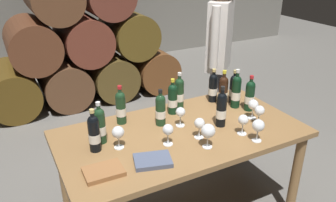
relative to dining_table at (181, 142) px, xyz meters
name	(u,v)px	position (x,y,z in m)	size (l,w,h in m)	color
barrel_stack	(84,47)	(0.00, 2.60, 0.06)	(2.49, 0.90, 1.69)	#503A13
dining_table	(181,142)	(0.00, 0.00, 0.00)	(1.70, 0.90, 0.76)	olive
wine_bottle_0	(213,87)	(0.48, 0.32, 0.21)	(0.07, 0.07, 0.28)	black
wine_bottle_1	(179,93)	(0.17, 0.34, 0.22)	(0.07, 0.07, 0.30)	#19381E
wine_bottle_2	(223,91)	(0.49, 0.19, 0.22)	(0.07, 0.07, 0.31)	black
wine_bottle_3	(173,98)	(0.08, 0.28, 0.21)	(0.07, 0.07, 0.28)	black
wine_bottle_4	(161,110)	(-0.08, 0.16, 0.21)	(0.07, 0.07, 0.27)	#19381E
wine_bottle_5	(250,95)	(0.64, 0.05, 0.22)	(0.07, 0.07, 0.29)	black
wine_bottle_6	(236,91)	(0.58, 0.14, 0.23)	(0.07, 0.07, 0.32)	black
wine_bottle_7	(94,133)	(-0.60, 0.04, 0.22)	(0.07, 0.07, 0.29)	black
wine_bottle_8	(121,107)	(-0.32, 0.31, 0.22)	(0.07, 0.07, 0.29)	#19381E
wine_bottle_9	(221,109)	(0.29, -0.06, 0.22)	(0.07, 0.07, 0.30)	black
wine_bottle_10	(100,125)	(-0.54, 0.12, 0.22)	(0.07, 0.07, 0.29)	#19381E
wine_bottle_11	(234,88)	(0.62, 0.23, 0.21)	(0.07, 0.07, 0.28)	black
wine_glass_0	(168,130)	(-0.16, -0.11, 0.19)	(0.07, 0.07, 0.15)	white
wine_glass_1	(243,121)	(0.35, -0.23, 0.19)	(0.07, 0.07, 0.15)	white
wine_glass_2	(118,133)	(-0.46, 0.00, 0.20)	(0.08, 0.08, 0.15)	white
wine_glass_3	(208,131)	(0.04, -0.26, 0.21)	(0.09, 0.09, 0.16)	white
wine_glass_4	(199,124)	(0.06, -0.13, 0.19)	(0.07, 0.07, 0.15)	white
wine_glass_5	(258,126)	(0.38, -0.34, 0.20)	(0.08, 0.08, 0.16)	white
wine_glass_6	(180,113)	(0.03, 0.07, 0.19)	(0.07, 0.07, 0.14)	white
wine_glass_7	(259,111)	(0.54, -0.17, 0.20)	(0.07, 0.07, 0.15)	white
wine_glass_8	(253,105)	(0.57, -0.08, 0.20)	(0.08, 0.08, 0.15)	white
tasting_notebook	(153,161)	(-0.34, -0.25, 0.11)	(0.22, 0.16, 0.03)	#4C5670
leather_ledger	(104,171)	(-0.63, -0.22, 0.11)	(0.22, 0.16, 0.03)	#936038
sommelier_presenting	(219,50)	(0.83, 0.75, 0.37)	(0.39, 0.36, 1.72)	#383842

